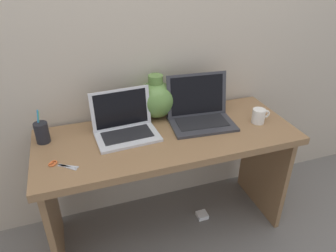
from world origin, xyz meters
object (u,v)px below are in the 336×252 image
Objects in this scene: power_brick at (202,215)px; pen_cup at (42,132)px; laptop_left at (124,123)px; scissors at (58,165)px; laptop_right at (199,110)px; green_vase at (156,99)px; coffee_mug at (259,116)px.

pen_cup is at bearing 171.56° from power_brick.
scissors is (-0.36, -0.19, -0.06)m from laptop_left.
laptop_right is 0.86m from pen_cup.
laptop_right reaches higher than laptop_left.
scissors is 1.93× the size of power_brick.
laptop_right reaches higher than green_vase.
laptop_left reaches higher than scissors.
power_brick is (0.02, -0.09, -0.76)m from laptop_right.
laptop_right is 3.43× the size of coffee_mug.
power_brick is (0.82, 0.10, -0.69)m from scissors.
power_brick is at bearing -10.12° from laptop_left.
scissors is at bearing -74.63° from pen_cup.
green_vase is 1.91× the size of scissors.
pen_cup is at bearing 171.51° from coffee_mug.
laptop_left is 0.77m from coffee_mug.
laptop_left reaches higher than power_brick.
laptop_right is at bearing -31.22° from green_vase.
pen_cup reaches higher than power_brick.
coffee_mug is 1.11m from scissors.
laptop_left is at bearing -6.58° from pen_cup.
scissors is 1.08m from power_brick.
pen_cup is at bearing 176.96° from laptop_right.
green_vase is at bearing 138.01° from power_brick.
laptop_left is 0.44m from laptop_right.
power_brick is at bearing 7.24° from scissors.
laptop_left reaches higher than pen_cup.
pen_cup is 2.54× the size of power_brick.
green_vase reaches higher than laptop_left.
green_vase reaches higher than coffee_mug.
coffee_mug is 1.57× the size of power_brick.
laptop_right is 0.34m from coffee_mug.
pen_cup is at bearing 173.42° from laptop_left.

